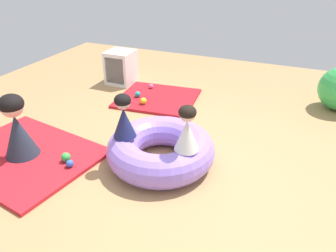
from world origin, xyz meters
TOP-DOWN VIEW (x-y plane):
  - ground_plane at (0.00, 0.00)m, footprint 8.00×8.00m
  - gym_mat_near_left at (-0.89, 1.49)m, footprint 1.25×1.15m
  - gym_mat_near_right at (-1.62, -0.56)m, footprint 1.78×1.48m
  - inflatable_cushion at (-0.15, -0.05)m, footprint 1.17×1.17m
  - child_in_navy at (-0.49, -0.21)m, footprint 0.27×0.27m
  - child_in_white at (0.20, -0.20)m, footprint 0.34×0.34m
  - adult_seated at (-1.62, -0.56)m, footprint 0.48×0.48m
  - play_ball_pink at (-1.14, 1.78)m, footprint 0.07×0.07m
  - play_ball_blue at (-0.98, -0.55)m, footprint 0.08×0.08m
  - play_ball_yellow at (-0.98, 1.18)m, footprint 0.10×0.10m
  - play_ball_green at (-1.08, -0.48)m, footprint 0.10×0.10m
  - play_ball_teal at (-1.18, 1.38)m, footprint 0.09×0.09m
  - storage_cube at (-1.77, 1.88)m, footprint 0.44×0.44m

SIDE VIEW (x-z plane):
  - ground_plane at x=0.00m, z-range 0.00..0.00m
  - gym_mat_near_left at x=-0.89m, z-range 0.00..0.04m
  - gym_mat_near_right at x=-1.62m, z-range 0.00..0.04m
  - play_ball_pink at x=-1.14m, z-range 0.04..0.11m
  - play_ball_blue at x=-0.98m, z-range 0.04..0.12m
  - play_ball_teal at x=-1.18m, z-range 0.04..0.13m
  - play_ball_yellow at x=-0.98m, z-range 0.04..0.14m
  - play_ball_green at x=-1.08m, z-range 0.04..0.14m
  - inflatable_cushion at x=-0.15m, z-range 0.00..0.35m
  - storage_cube at x=-1.77m, z-range 0.00..0.56m
  - adult_seated at x=-1.62m, z-range 0.03..0.75m
  - child_in_white at x=0.20m, z-range 0.34..0.81m
  - child_in_navy at x=-0.49m, z-range 0.34..0.81m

